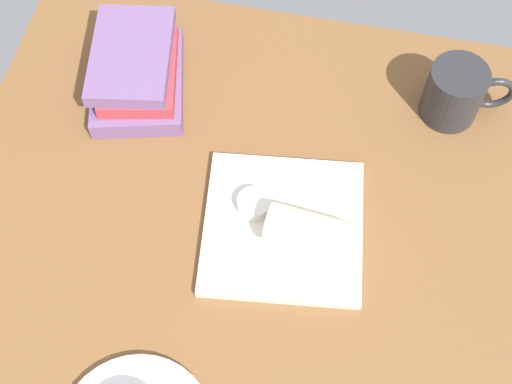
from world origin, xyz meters
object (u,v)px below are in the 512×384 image
coffee_mug (456,92)px  sauce_cup (254,204)px  square_plate (283,227)px  breakfast_wrap (308,231)px  book_stack (136,72)px

coffee_mug → sauce_cup: bearing=131.8°
square_plate → coffee_mug: 36.72cm
square_plate → coffee_mug: (27.78, -23.60, 4.43)cm
breakfast_wrap → coffee_mug: size_ratio=0.85×
square_plate → sauce_cup: size_ratio=4.68×
book_stack → coffee_mug: size_ratio=1.60×
square_plate → breakfast_wrap: 5.80cm
sauce_cup → breakfast_wrap: breakfast_wrap is taller
breakfast_wrap → book_stack: book_stack is taller
sauce_cup → breakfast_wrap: (-3.87, -9.06, 1.84)cm
square_plate → book_stack: bearing=53.1°
sauce_cup → coffee_mug: coffee_mug is taller
coffee_mug → breakfast_wrap: bearing=146.4°
breakfast_wrap → square_plate: bearing=72.2°
sauce_cup → coffee_mug: (25.63, -28.63, 2.46)cm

